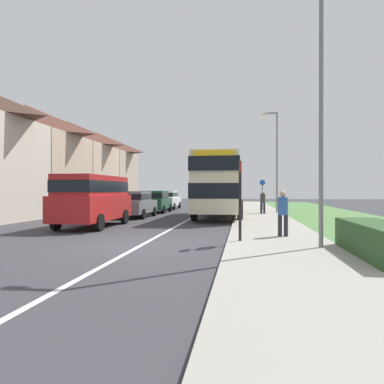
{
  "coord_description": "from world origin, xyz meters",
  "views": [
    {
      "loc": [
        3.09,
        -10.84,
        1.69
      ],
      "look_at": [
        0.67,
        6.44,
        1.6
      ],
      "focal_mm": 34.22,
      "sensor_mm": 36.0,
      "label": 1
    }
  ],
  "objects": [
    {
      "name": "roadside_hedge",
      "position": [
        6.3,
        -1.58,
        0.45
      ],
      "size": [
        1.1,
        3.73,
        0.9
      ],
      "primitive_type": "cube",
      "color": "#2D5128",
      "rests_on": "ground_plane"
    },
    {
      "name": "pavement_near_side",
      "position": [
        4.2,
        6.0,
        0.06
      ],
      "size": [
        3.2,
        68.0,
        0.12
      ],
      "primitive_type": "cube",
      "color": "#9E998E",
      "rests_on": "ground_plane"
    },
    {
      "name": "parked_car_grey",
      "position": [
        -3.52,
        10.96,
        0.89
      ],
      "size": [
        1.93,
        4.29,
        1.62
      ],
      "color": "slate",
      "rests_on": "ground_plane"
    },
    {
      "name": "bus_stop_sign",
      "position": [
        3.0,
        0.59,
        1.54
      ],
      "size": [
        0.09,
        0.52,
        2.6
      ],
      "color": "black",
      "rests_on": "ground_plane"
    },
    {
      "name": "parked_van_red",
      "position": [
        -3.72,
        5.12,
        1.38
      ],
      "size": [
        2.11,
        5.21,
        2.34
      ],
      "color": "#B21E1E",
      "rests_on": "ground_plane"
    },
    {
      "name": "lane_marking_centre",
      "position": [
        0.0,
        8.0,
        0.0
      ],
      "size": [
        0.14,
        60.0,
        0.01
      ],
      "primitive_type": "cube",
      "color": "silver",
      "rests_on": "ground_plane"
    },
    {
      "name": "street_lamp_near",
      "position": [
        5.11,
        -0.43,
        4.66
      ],
      "size": [
        1.14,
        0.2,
        8.21
      ],
      "color": "slate",
      "rests_on": "ground_plane"
    },
    {
      "name": "street_lamp_mid",
      "position": [
        5.33,
        15.37,
        4.12
      ],
      "size": [
        1.14,
        0.2,
        7.14
      ],
      "color": "slate",
      "rests_on": "ground_plane"
    },
    {
      "name": "pedestrian_at_stop",
      "position": [
        4.43,
        1.88,
        0.98
      ],
      "size": [
        0.34,
        0.34,
        1.67
      ],
      "color": "#23232D",
      "rests_on": "ground_plane"
    },
    {
      "name": "grass_verge_seaward",
      "position": [
        8.5,
        6.0,
        0.04
      ],
      "size": [
        6.0,
        68.0,
        0.08
      ],
      "primitive_type": "cube",
      "color": "#517F42",
      "rests_on": "ground_plane"
    },
    {
      "name": "parked_car_dark_green",
      "position": [
        -3.45,
        15.96,
        0.9
      ],
      "size": [
        1.95,
        3.96,
        1.64
      ],
      "color": "#19472D",
      "rests_on": "ground_plane"
    },
    {
      "name": "parked_car_white",
      "position": [
        -3.67,
        21.22,
        0.9
      ],
      "size": [
        1.96,
        4.44,
        1.62
      ],
      "color": "silver",
      "rests_on": "ground_plane"
    },
    {
      "name": "house_terrace_far_side",
      "position": [
        -12.16,
        16.16,
        3.86
      ],
      "size": [
        7.41,
        24.68,
        7.73
      ],
      "color": "beige",
      "rests_on": "ground_plane"
    },
    {
      "name": "pedestrian_walking_away",
      "position": [
        4.39,
        13.98,
        0.98
      ],
      "size": [
        0.34,
        0.34,
        1.67
      ],
      "color": "#23232D",
      "rests_on": "ground_plane"
    },
    {
      "name": "cycle_route_sign",
      "position": [
        4.62,
        18.95,
        1.43
      ],
      "size": [
        0.44,
        0.08,
        2.52
      ],
      "color": "slate",
      "rests_on": "ground_plane"
    },
    {
      "name": "double_decker_bus",
      "position": [
        1.68,
        11.71,
        2.14
      ],
      "size": [
        2.8,
        9.76,
        3.7
      ],
      "color": "beige",
      "rests_on": "ground_plane"
    },
    {
      "name": "ground_plane",
      "position": [
        0.0,
        0.0,
        0.0
      ],
      "size": [
        120.0,
        120.0,
        0.0
      ],
      "primitive_type": "plane",
      "color": "#38383D"
    }
  ]
}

